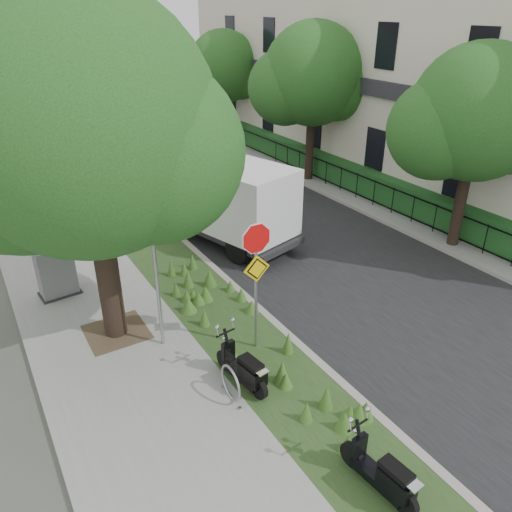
{
  "coord_description": "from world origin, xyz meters",
  "views": [
    {
      "loc": [
        -6.2,
        -7.4,
        7.19
      ],
      "look_at": [
        -0.23,
        2.55,
        1.3
      ],
      "focal_mm": 35.0,
      "sensor_mm": 36.0,
      "label": 1
    }
  ],
  "objects": [
    {
      "name": "scooter_near",
      "position": [
        -2.27,
        -0.48,
        0.49
      ],
      "size": [
        0.48,
        1.6,
        0.76
      ],
      "color": "black",
      "rests_on": "ground"
    },
    {
      "name": "kerb_near",
      "position": [
        -0.5,
        10.0,
        0.07
      ],
      "size": [
        0.2,
        60.0,
        0.13
      ],
      "primitive_type": "cube",
      "color": "#9E9991",
      "rests_on": "ground"
    },
    {
      "name": "bare_post",
      "position": [
        -3.2,
        1.8,
        2.12
      ],
      "size": [
        0.08,
        0.08,
        4.0
      ],
      "color": "#A5A8AD",
      "rests_on": "ground"
    },
    {
      "name": "utility_cabinet",
      "position": [
        -4.78,
        5.35,
        0.78
      ],
      "size": [
        1.09,
        0.78,
        1.38
      ],
      "color": "#262628",
      "rests_on": "ground"
    },
    {
      "name": "box_truck",
      "position": [
        0.86,
        6.23,
        1.52
      ],
      "size": [
        3.34,
        5.51,
        2.34
      ],
      "color": "#262628",
      "rests_on": "ground"
    },
    {
      "name": "sidewalk_near",
      "position": [
        -4.25,
        10.0,
        0.06
      ],
      "size": [
        3.5,
        60.0,
        0.12
      ],
      "primitive_type": "cube",
      "color": "gray",
      "rests_on": "ground"
    },
    {
      "name": "fence_far",
      "position": [
        7.2,
        10.0,
        0.67
      ],
      "size": [
        0.04,
        24.0,
        1.0
      ],
      "color": "black",
      "rests_on": "ground"
    },
    {
      "name": "verge",
      "position": [
        -1.5,
        10.0,
        0.06
      ],
      "size": [
        2.0,
        60.0,
        0.12
      ],
      "primitive_type": "cube",
      "color": "#23411B",
      "rests_on": "ground"
    },
    {
      "name": "terrace_houses",
      "position": [
        11.49,
        10.0,
        4.16
      ],
      "size": [
        7.4,
        26.4,
        8.2
      ],
      "color": "beige",
      "rests_on": "ground"
    },
    {
      "name": "far_tree_a",
      "position": [
        6.94,
        2.05,
        4.13
      ],
      "size": [
        4.6,
        4.1,
        6.22
      ],
      "color": "black",
      "rests_on": "ground"
    },
    {
      "name": "ground",
      "position": [
        0.0,
        0.0,
        0.0
      ],
      "size": [
        120.0,
        120.0,
        0.0
      ],
      "primitive_type": "plane",
      "color": "#4C5147",
      "rests_on": "ground"
    },
    {
      "name": "kerb_far",
      "position": [
        6.5,
        10.0,
        0.07
      ],
      "size": [
        0.2,
        60.0,
        0.13
      ],
      "primitive_type": "cube",
      "color": "#9E9991",
      "rests_on": "ground"
    },
    {
      "name": "hedge_far",
      "position": [
        7.9,
        10.0,
        0.67
      ],
      "size": [
        1.0,
        24.0,
        1.1
      ],
      "primitive_type": "cube",
      "color": "#1B4E20",
      "rests_on": "footpath_far"
    },
    {
      "name": "road",
      "position": [
        3.0,
        10.0,
        0.01
      ],
      "size": [
        7.0,
        60.0,
        0.01
      ],
      "primitive_type": "cube",
      "color": "black",
      "rests_on": "ground"
    },
    {
      "name": "far_tree_b",
      "position": [
        6.94,
        10.05,
        4.37
      ],
      "size": [
        4.83,
        4.31,
        6.56
      ],
      "color": "black",
      "rests_on": "ground"
    },
    {
      "name": "footpath_far",
      "position": [
        8.2,
        10.0,
        0.06
      ],
      "size": [
        3.2,
        60.0,
        0.12
      ],
      "primitive_type": "cube",
      "color": "gray",
      "rests_on": "ground"
    },
    {
      "name": "sign_assembly",
      "position": [
        -1.4,
        0.58,
        2.33
      ],
      "size": [
        0.94,
        0.08,
        3.22
      ],
      "color": "#A5A8AD",
      "rests_on": "ground"
    },
    {
      "name": "far_tree_c",
      "position": [
        6.94,
        18.04,
        3.95
      ],
      "size": [
        4.37,
        3.89,
        5.93
      ],
      "color": "black",
      "rests_on": "ground"
    },
    {
      "name": "scooter_far",
      "position": [
        -1.64,
        -3.81,
        0.49
      ],
      "size": [
        0.42,
        1.58,
        0.75
      ],
      "color": "black",
      "rests_on": "ground"
    },
    {
      "name": "street_tree_main",
      "position": [
        -4.08,
        2.86,
        4.8
      ],
      "size": [
        6.21,
        5.54,
        7.66
      ],
      "color": "black",
      "rests_on": "ground"
    },
    {
      "name": "bike_hoop",
      "position": [
        -2.7,
        -0.6,
        0.5
      ],
      "size": [
        0.06,
        0.78,
        0.77
      ],
      "color": "#A5A8AD",
      "rests_on": "ground"
    }
  ]
}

